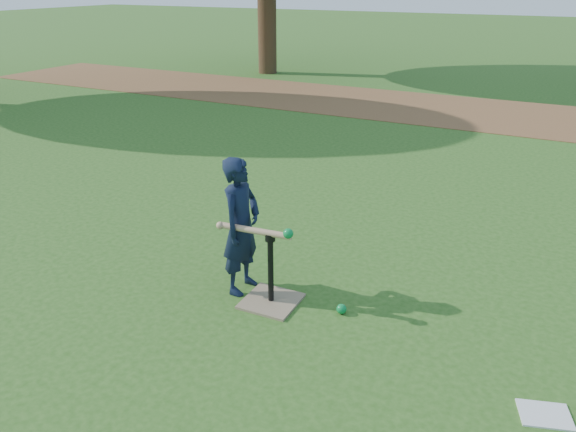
% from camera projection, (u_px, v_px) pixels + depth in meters
% --- Properties ---
extents(ground, '(80.00, 80.00, 0.00)m').
position_uv_depth(ground, '(310.00, 287.00, 4.79)').
color(ground, '#285116').
rests_on(ground, ground).
extents(dirt_strip, '(24.00, 3.00, 0.01)m').
position_uv_depth(dirt_strip, '(474.00, 113.00, 10.91)').
color(dirt_strip, brown).
rests_on(dirt_strip, ground).
extents(child, '(0.28, 0.42, 1.16)m').
position_uv_depth(child, '(241.00, 226.00, 4.54)').
color(child, black).
rests_on(child, ground).
extents(wiffle_ball_ground, '(0.08, 0.08, 0.08)m').
position_uv_depth(wiffle_ball_ground, '(341.00, 309.00, 4.40)').
color(wiffle_ball_ground, '#0B7F38').
rests_on(wiffle_ball_ground, ground).
extents(clipboard, '(0.36, 0.31, 0.01)m').
position_uv_depth(clipboard, '(545.00, 415.00, 3.38)').
color(clipboard, silver).
rests_on(clipboard, ground).
extents(batting_tee, '(0.44, 0.44, 0.61)m').
position_uv_depth(batting_tee, '(271.00, 291.00, 4.52)').
color(batting_tee, '#887256').
rests_on(batting_tee, ground).
extents(swing_action, '(0.66, 0.13, 0.11)m').
position_uv_depth(swing_action, '(258.00, 231.00, 4.33)').
color(swing_action, tan).
rests_on(swing_action, ground).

